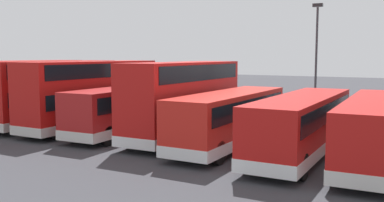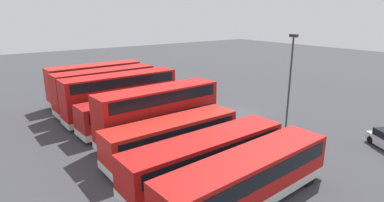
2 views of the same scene
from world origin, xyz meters
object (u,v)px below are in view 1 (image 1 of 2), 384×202
Objects in this scene: bus_double_decker_fourth at (184,98)px; bus_double_decker_sixth at (93,92)px; bus_single_deck_second at (303,123)px; bus_double_decker_seventh at (54,91)px; bus_single_deck_fifth at (130,108)px; bus_single_deck_near_end at (376,128)px; waste_bin_yellow at (176,107)px; lamp_post_tall at (316,54)px; bus_single_deck_third at (230,117)px; bus_double_decker_far_end at (22,88)px.

bus_double_decker_fourth and bus_double_decker_sixth have the same top height.
bus_double_decker_seventh is at bearing -1.52° from bus_single_deck_second.
bus_single_deck_fifth is at bearing 173.95° from bus_double_decker_sixth.
bus_double_decker_fourth is at bearing -6.69° from bus_single_deck_second.
bus_single_deck_fifth is 0.90× the size of bus_double_decker_sixth.
bus_single_deck_fifth is (14.50, -0.19, -0.00)m from bus_single_deck_near_end.
bus_single_deck_near_end is 19.84m from waste_bin_yellow.
lamp_post_tall is 9.10× the size of waste_bin_yellow.
bus_double_decker_sixth is at bearing -4.40° from bus_single_deck_third.
bus_single_deck_second and bus_single_deck_third have the same top height.
bus_double_decker_far_end is at bearing 0.34° from bus_double_decker_sixth.
bus_single_deck_fifth reaches higher than waste_bin_yellow.
bus_double_decker_far_end reaches higher than bus_single_deck_near_end.
bus_double_decker_far_end is at bearing -1.16° from bus_single_deck_near_end.
bus_single_deck_near_end is 25.16m from bus_double_decker_far_end.
waste_bin_yellow is at bearing -113.31° from bus_double_decker_seventh.
lamp_post_tall is at bearing -78.76° from bus_single_deck_second.
bus_double_decker_seventh is at bearing 2.07° from bus_double_decker_fourth.
bus_single_deck_second is at bearing 3.92° from bus_single_deck_near_end.
waste_bin_yellow is at bearing -74.66° from bus_single_deck_fifth.
bus_double_decker_sixth is 1.07× the size of bus_double_decker_far_end.
bus_single_deck_fifth is 0.95× the size of bus_double_decker_seventh.
bus_single_deck_near_end and bus_single_deck_third have the same top height.
bus_double_decker_seventh is 3.84m from bus_double_decker_far_end.
waste_bin_yellow is at bearing -94.60° from bus_double_decker_sixth.
bus_double_decker_seventh reaches higher than bus_single_deck_second.
waste_bin_yellow is at bearing 2.99° from lamp_post_tall.
bus_double_decker_sixth reaches higher than bus_single_deck_third.
bus_double_decker_far_end is (21.79, -0.74, 0.82)m from bus_single_deck_second.
bus_double_decker_sixth is at bearing -174.92° from bus_double_decker_seventh.
bus_single_deck_near_end is 1.03× the size of bus_double_decker_sixth.
lamp_post_tall reaches higher than bus_single_deck_near_end.
lamp_post_tall is (-9.01, -10.32, 3.40)m from bus_single_deck_fifth.
lamp_post_tall is (2.13, -10.74, 3.39)m from bus_single_deck_second.
bus_single_deck_fifth is (11.15, -0.42, -0.00)m from bus_single_deck_second.
lamp_post_tall is (-12.43, -9.95, 2.57)m from bus_double_decker_sixth.
bus_single_deck_second is 3.92m from bus_single_deck_third.
waste_bin_yellow is (-7.98, -9.39, -1.97)m from bus_double_decker_far_end.
bus_single_deck_third is at bearing 2.09° from bus_single_deck_near_end.
bus_single_deck_near_end is 7.28m from bus_single_deck_third.
bus_single_deck_fifth is at bearing 179.50° from bus_double_decker_seventh.
bus_double_decker_fourth is at bearing -177.93° from bus_double_decker_seventh.
bus_single_deck_near_end is 17.94m from bus_double_decker_sixth.
lamp_post_tall is at bearing -177.01° from waste_bin_yellow.
bus_single_deck_near_end is at bearing 178.84° from bus_double_decker_far_end.
bus_single_deck_near_end is at bearing -176.08° from bus_single_deck_second.
bus_double_decker_seventh is at bearing 32.94° from lamp_post_tall.
bus_single_deck_fifth is 0.96× the size of bus_double_decker_far_end.
bus_double_decker_sixth is (10.64, -0.82, 0.83)m from bus_single_deck_third.
lamp_post_tall is at bearing -153.05° from bus_double_decker_far_end.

